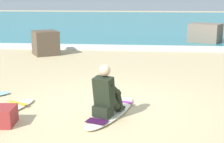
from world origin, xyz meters
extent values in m
plane|color=#CCB584|center=(0.00, 0.00, 0.00)|extent=(80.00, 80.00, 0.00)
cube|color=teal|center=(0.00, 21.20, 0.05)|extent=(80.00, 28.00, 0.10)
cube|color=white|center=(0.00, 7.50, 0.06)|extent=(80.00, 0.90, 0.11)
ellipsoid|color=#EFE5C6|center=(0.21, -0.28, 0.04)|extent=(1.09, 2.07, 0.07)
cube|color=purple|center=(0.37, 0.26, 0.07)|extent=(0.49, 0.24, 0.01)
cube|color=#351037|center=(0.02, -0.90, 0.07)|extent=(0.42, 0.34, 0.01)
cube|color=black|center=(0.10, -0.64, 0.18)|extent=(0.40, 0.37, 0.20)
cylinder|color=black|center=(0.08, -0.43, 0.33)|extent=(0.30, 0.43, 0.43)
cylinder|color=black|center=(0.14, -0.24, 0.30)|extent=(0.21, 0.29, 0.42)
cube|color=black|center=(0.17, -0.17, 0.10)|extent=(0.18, 0.24, 0.05)
cylinder|color=black|center=(0.26, -0.51, 0.33)|extent=(0.30, 0.43, 0.43)
cylinder|color=black|center=(0.36, -0.33, 0.30)|extent=(0.21, 0.29, 0.42)
cube|color=black|center=(0.39, -0.27, 0.10)|extent=(0.18, 0.24, 0.05)
cube|color=black|center=(0.11, -0.60, 0.53)|extent=(0.43, 0.40, 0.57)
sphere|color=beige|center=(0.12, -0.58, 0.92)|extent=(0.21, 0.21, 0.21)
cylinder|color=black|center=(0.04, -0.41, 0.55)|extent=(0.24, 0.40, 0.31)
cylinder|color=black|center=(0.30, -0.52, 0.55)|extent=(0.24, 0.40, 0.31)
cube|color=gold|center=(-1.75, -0.06, 0.07)|extent=(0.48, 0.28, 0.01)
cube|color=#756656|center=(3.54, 9.27, 0.47)|extent=(1.66, 1.51, 0.94)
cube|color=brown|center=(-2.92, 5.86, 0.45)|extent=(1.21, 1.23, 0.90)
cube|color=maroon|center=(-1.60, -1.04, 0.16)|extent=(0.40, 0.51, 0.32)
camera|label=1|loc=(0.84, -6.36, 2.25)|focal=53.74mm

